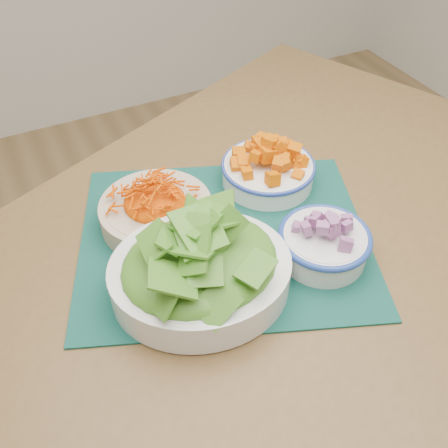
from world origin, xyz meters
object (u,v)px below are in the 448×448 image
at_px(placemat, 224,237).
at_px(squash_bowl, 268,164).
at_px(table, 271,261).
at_px(lettuce_bowl, 200,263).
at_px(onion_bowl, 324,240).
at_px(carrot_bowl, 156,207).

height_order(placemat, squash_bowl, squash_bowl).
xyz_separation_m(table, lettuce_bowl, (-0.18, -0.07, 0.16)).
distance_m(placemat, onion_bowl, 0.17).
xyz_separation_m(squash_bowl, onion_bowl, (-0.02, -0.21, -0.00)).
xyz_separation_m(table, squash_bowl, (0.05, 0.11, 0.14)).
bearing_deg(onion_bowl, table, 108.30).
xyz_separation_m(table, carrot_bowl, (-0.19, 0.10, 0.13)).
relative_size(table, carrot_bowl, 6.06).
height_order(placemat, lettuce_bowl, lettuce_bowl).
relative_size(table, squash_bowl, 6.51).
height_order(squash_bowl, lettuce_bowl, lettuce_bowl).
xyz_separation_m(carrot_bowl, lettuce_bowl, (0.01, -0.17, 0.02)).
bearing_deg(placemat, carrot_bowl, 158.10).
xyz_separation_m(carrot_bowl, onion_bowl, (0.22, -0.20, 0.00)).
bearing_deg(squash_bowl, table, -113.79).
xyz_separation_m(placemat, squash_bowl, (0.14, 0.10, 0.05)).
distance_m(lettuce_bowl, onion_bowl, 0.21).
relative_size(lettuce_bowl, onion_bowl, 1.81).
height_order(table, lettuce_bowl, lettuce_bowl).
bearing_deg(carrot_bowl, squash_bowl, 3.21).
relative_size(placemat, squash_bowl, 2.15).
bearing_deg(placemat, squash_bowl, 55.50).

